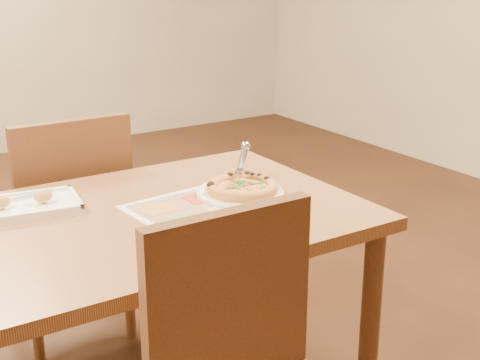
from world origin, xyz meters
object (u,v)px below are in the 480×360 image
pizza (242,188)px  appetizer_tray (27,207)px  plate (240,193)px  pizza_cutter (242,162)px  dining_table (136,244)px  menu (206,216)px  chair_far (69,205)px

pizza → appetizer_tray: size_ratio=0.71×
plate → pizza_cutter: bearing=51.6°
dining_table → appetizer_tray: (-0.25, 0.21, 0.10)m
plate → appetizer_tray: size_ratio=0.86×
pizza → pizza_cutter: (0.03, 0.06, 0.06)m
dining_table → pizza: size_ratio=5.82×
menu → dining_table: bearing=145.1°
pizza → pizza_cutter: 0.09m
dining_table → plate: bearing=-1.9°
menu → chair_far: bearing=103.1°
plate → pizza_cutter: 0.10m
dining_table → chair_far: size_ratio=2.77×
pizza_cutter → appetizer_tray: 0.66m
pizza_cutter → appetizer_tray: bearing=115.9°
appetizer_tray → plate: bearing=-20.3°
dining_table → appetizer_tray: bearing=139.7°
pizza_cutter → plate: bearing=-177.3°
pizza → pizza_cutter: size_ratio=1.65×
chair_far → appetizer_tray: 0.49m
dining_table → menu: (0.17, -0.12, 0.09)m
plate → appetizer_tray: bearing=159.7°
pizza_cutter → menu: pizza_cutter is taller
chair_far → pizza_cutter: chair_far is taller
appetizer_tray → menu: (0.41, -0.32, -0.01)m
chair_far → pizza: chair_far is taller
chair_far → plate: (0.35, -0.61, 0.16)m
dining_table → pizza_cutter: 0.43m
pizza_cutter → appetizer_tray: size_ratio=0.43×
pizza → dining_table: bearing=177.2°
appetizer_tray → menu: bearing=-38.2°
plate → pizza_cutter: pizza_cutter is taller
pizza → menu: pizza is taller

